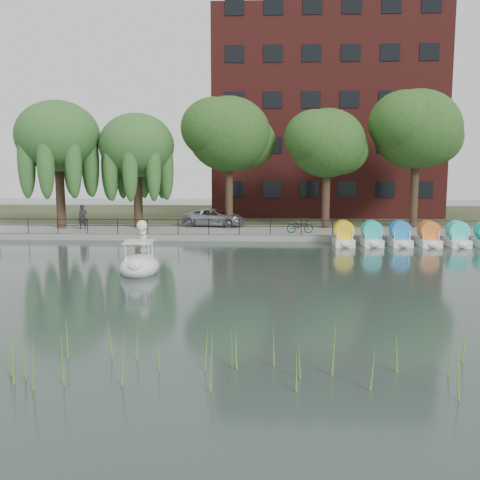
# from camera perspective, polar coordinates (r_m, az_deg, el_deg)

# --- Properties ---
(ground_plane) EXTENTS (120.00, 120.00, 0.00)m
(ground_plane) POSITION_cam_1_polar(r_m,az_deg,el_deg) (21.69, -1.85, -4.82)
(ground_plane) COLOR #374945
(promenade) EXTENTS (40.00, 6.00, 0.40)m
(promenade) POSITION_cam_1_polar(r_m,az_deg,el_deg) (37.41, 0.15, 0.80)
(promenade) COLOR gray
(promenade) RESTS_ON ground_plane
(kerb) EXTENTS (40.00, 0.25, 0.40)m
(kerb) POSITION_cam_1_polar(r_m,az_deg,el_deg) (34.49, -0.08, 0.21)
(kerb) COLOR gray
(kerb) RESTS_ON ground_plane
(land_strip) EXTENTS (60.00, 22.00, 0.36)m
(land_strip) POSITION_cam_1_polar(r_m,az_deg,el_deg) (51.33, 0.89, 2.66)
(land_strip) COLOR #47512D
(land_strip) RESTS_ON ground_plane
(railing) EXTENTS (32.00, 0.05, 1.00)m
(railing) POSITION_cam_1_polar(r_m,az_deg,el_deg) (34.58, -0.07, 1.81)
(railing) COLOR black
(railing) RESTS_ON promenade
(apartment_building) EXTENTS (20.00, 10.07, 18.00)m
(apartment_building) POSITION_cam_1_polar(r_m,az_deg,el_deg) (51.55, 8.91, 12.81)
(apartment_building) COLOR #4C1E16
(apartment_building) RESTS_ON land_strip
(willow_left) EXTENTS (5.88, 5.88, 9.01)m
(willow_left) POSITION_cam_1_polar(r_m,az_deg,el_deg) (40.45, -18.86, 10.38)
(willow_left) COLOR #473323
(willow_left) RESTS_ON promenade
(willow_mid) EXTENTS (5.32, 5.32, 8.15)m
(willow_mid) POSITION_cam_1_polar(r_m,az_deg,el_deg) (39.24, -10.95, 9.83)
(willow_mid) COLOR #473323
(willow_mid) RESTS_ON promenade
(broadleaf_center) EXTENTS (6.00, 6.00, 9.25)m
(broadleaf_center) POSITION_cam_1_polar(r_m,az_deg,el_deg) (39.27, -1.19, 11.16)
(broadleaf_center) COLOR #473323
(broadleaf_center) RESTS_ON promenade
(broadleaf_right) EXTENTS (5.40, 5.40, 8.32)m
(broadleaf_right) POSITION_cam_1_polar(r_m,az_deg,el_deg) (38.87, 9.27, 10.10)
(broadleaf_right) COLOR #473323
(broadleaf_right) RESTS_ON promenade
(broadleaf_far) EXTENTS (6.30, 6.30, 9.71)m
(broadleaf_far) POSITION_cam_1_polar(r_m,az_deg,el_deg) (41.12, 18.35, 11.09)
(broadleaf_far) COLOR #473323
(broadleaf_far) RESTS_ON promenade
(minivan) EXTENTS (3.15, 5.64, 1.49)m
(minivan) POSITION_cam_1_polar(r_m,az_deg,el_deg) (39.60, -2.80, 2.55)
(minivan) COLOR gray
(minivan) RESTS_ON promenade
(bicycle) EXTENTS (0.60, 1.72, 1.00)m
(bicycle) POSITION_cam_1_polar(r_m,az_deg,el_deg) (35.71, 6.41, 1.55)
(bicycle) COLOR gray
(bicycle) RESTS_ON promenade
(pedestrian) EXTENTS (0.85, 0.75, 1.98)m
(pedestrian) POSITION_cam_1_polar(r_m,az_deg,el_deg) (39.31, -16.43, 2.56)
(pedestrian) COLOR black
(pedestrian) RESTS_ON promenade
(swan_boat) EXTENTS (1.90, 2.87, 2.30)m
(swan_boat) POSITION_cam_1_polar(r_m,az_deg,el_deg) (24.44, -10.64, -2.32)
(swan_boat) COLOR white
(swan_boat) RESTS_ON ground_plane
(pedal_boat_row) EXTENTS (11.35, 1.70, 1.40)m
(pedal_boat_row) POSITION_cam_1_polar(r_m,az_deg,el_deg) (34.16, 19.49, 0.38)
(pedal_boat_row) COLOR white
(pedal_boat_row) RESTS_ON ground_plane
(reed_bank) EXTENTS (24.00, 2.40, 1.20)m
(reed_bank) POSITION_cam_1_polar(r_m,az_deg,el_deg) (12.31, 3.94, -11.80)
(reed_bank) COLOR #669938
(reed_bank) RESTS_ON ground_plane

